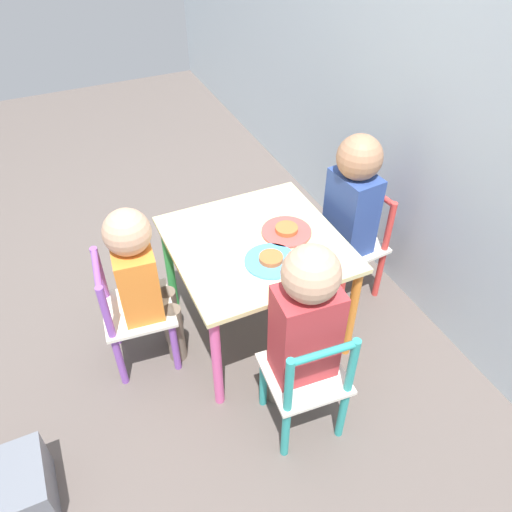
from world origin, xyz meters
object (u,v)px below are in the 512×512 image
at_px(child_right, 304,324).
at_px(storage_bin, 9,494).
at_px(chair_purple, 132,314).
at_px(plate_back, 286,231).
at_px(chair_teal, 307,382).
at_px(chair_red, 353,245).
at_px(child_front, 141,275).
at_px(plate_right, 271,260).
at_px(child_back, 349,206).
at_px(kids_table, 256,255).

xyz_separation_m(child_right, storage_bin, (-0.06, -0.98, -0.39)).
bearing_deg(child_right, chair_purple, -42.09).
bearing_deg(plate_back, chair_teal, -18.84).
xyz_separation_m(chair_red, child_right, (0.48, -0.53, 0.23)).
distance_m(chair_purple, child_front, 0.19).
bearing_deg(storage_bin, chair_teal, 83.13).
bearing_deg(plate_right, child_back, 110.96).
relative_size(chair_red, plate_right, 2.71).
xyz_separation_m(chair_purple, child_right, (0.49, 0.46, 0.23)).
xyz_separation_m(plate_right, storage_bin, (0.25, -1.02, -0.39)).
height_order(chair_red, child_front, child_front).
bearing_deg(plate_back, child_back, 97.25).
height_order(chair_purple, child_back, child_back).
distance_m(chair_purple, plate_right, 0.58).
relative_size(chair_red, child_back, 0.65).
bearing_deg(chair_red, chair_purple, -95.51).
bearing_deg(child_right, plate_back, -105.88).
height_order(child_right, child_back, same).
relative_size(chair_purple, storage_bin, 2.08).
xyz_separation_m(chair_purple, storage_bin, (0.43, -0.52, -0.16)).
bearing_deg(storage_bin, child_back, 106.03).
height_order(chair_teal, child_front, child_front).
xyz_separation_m(kids_table, plate_right, (0.13, 0.00, 0.07)).
height_order(kids_table, plate_right, plate_right).
height_order(chair_teal, plate_back, chair_teal).
height_order(chair_red, plate_right, chair_red).
height_order(kids_table, chair_purple, chair_purple).
xyz_separation_m(child_back, child_front, (-0.01, -0.87, -0.05)).
xyz_separation_m(plate_right, plate_back, (-0.13, 0.13, 0.00)).
relative_size(chair_teal, child_right, 0.65).
bearing_deg(kids_table, chair_purple, -95.88).
bearing_deg(chair_teal, child_back, -127.09).
height_order(child_front, plate_right, child_front).
bearing_deg(child_back, storage_bin, -79.11).
height_order(kids_table, plate_back, plate_back).
relative_size(chair_red, child_right, 0.65).
xyz_separation_m(chair_purple, child_front, (0.01, 0.06, 0.18)).
bearing_deg(kids_table, chair_red, 95.14).
bearing_deg(child_front, chair_teal, -138.08).
xyz_separation_m(chair_teal, chair_red, (-0.54, 0.54, 0.00)).
height_order(chair_teal, storage_bin, chair_teal).
bearing_deg(kids_table, storage_bin, -69.58).
relative_size(kids_table, chair_purple, 1.21).
xyz_separation_m(kids_table, storage_bin, (0.38, -1.02, -0.32)).
height_order(child_right, child_front, child_right).
relative_size(child_back, plate_right, 4.17).
distance_m(chair_red, child_right, 0.76).
bearing_deg(child_back, kids_table, -90.00).
relative_size(kids_table, child_right, 0.79).
bearing_deg(chair_red, chair_teal, -49.92).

